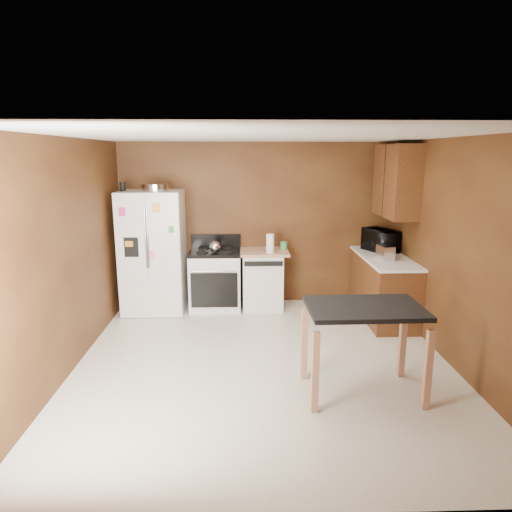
{
  "coord_description": "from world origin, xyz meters",
  "views": [
    {
      "loc": [
        -0.24,
        -4.79,
        2.32
      ],
      "look_at": [
        -0.06,
        0.85,
        1.05
      ],
      "focal_mm": 32.0,
      "sensor_mm": 36.0,
      "label": 1
    }
  ],
  "objects_px": {
    "microwave": "(380,241)",
    "gas_range": "(215,279)",
    "pen_cup": "(123,187)",
    "dishwasher": "(262,278)",
    "green_canister": "(284,245)",
    "kettle": "(215,247)",
    "paper_towel": "(270,243)",
    "island": "(364,321)",
    "refrigerator": "(153,252)",
    "toaster": "(385,253)",
    "roasting_pan": "(156,187)"
  },
  "relations": [
    {
      "from": "microwave",
      "to": "gas_range",
      "type": "distance_m",
      "value": 2.54
    },
    {
      "from": "pen_cup",
      "to": "refrigerator",
      "type": "xyz_separation_m",
      "value": [
        0.38,
        0.04,
        -0.96
      ]
    },
    {
      "from": "kettle",
      "to": "dishwasher",
      "type": "xyz_separation_m",
      "value": [
        0.71,
        0.17,
        -0.53
      ]
    },
    {
      "from": "paper_towel",
      "to": "island",
      "type": "relative_size",
      "value": 0.25
    },
    {
      "from": "toaster",
      "to": "refrigerator",
      "type": "relative_size",
      "value": 0.15
    },
    {
      "from": "green_canister",
      "to": "toaster",
      "type": "bearing_deg",
      "value": -30.04
    },
    {
      "from": "kettle",
      "to": "green_canister",
      "type": "xyz_separation_m",
      "value": [
        1.04,
        0.25,
        -0.04
      ]
    },
    {
      "from": "roasting_pan",
      "to": "green_canister",
      "type": "bearing_deg",
      "value": 4.24
    },
    {
      "from": "pen_cup",
      "to": "green_canister",
      "type": "height_order",
      "value": "pen_cup"
    },
    {
      "from": "dishwasher",
      "to": "microwave",
      "type": "bearing_deg",
      "value": -4.66
    },
    {
      "from": "paper_towel",
      "to": "green_canister",
      "type": "relative_size",
      "value": 2.28
    },
    {
      "from": "green_canister",
      "to": "dishwasher",
      "type": "distance_m",
      "value": 0.6
    },
    {
      "from": "green_canister",
      "to": "kettle",
      "type": "bearing_deg",
      "value": -166.55
    },
    {
      "from": "pen_cup",
      "to": "toaster",
      "type": "bearing_deg",
      "value": -8.73
    },
    {
      "from": "pen_cup",
      "to": "microwave",
      "type": "height_order",
      "value": "pen_cup"
    },
    {
      "from": "roasting_pan",
      "to": "island",
      "type": "height_order",
      "value": "roasting_pan"
    },
    {
      "from": "pen_cup",
      "to": "island",
      "type": "xyz_separation_m",
      "value": [
        2.86,
        -2.52,
        -1.11
      ]
    },
    {
      "from": "roasting_pan",
      "to": "toaster",
      "type": "xyz_separation_m",
      "value": [
        3.21,
        -0.63,
        -0.85
      ]
    },
    {
      "from": "pen_cup",
      "to": "green_canister",
      "type": "relative_size",
      "value": 1.06
    },
    {
      "from": "roasting_pan",
      "to": "island",
      "type": "relative_size",
      "value": 0.35
    },
    {
      "from": "roasting_pan",
      "to": "refrigerator",
      "type": "height_order",
      "value": "roasting_pan"
    },
    {
      "from": "toaster",
      "to": "gas_range",
      "type": "distance_m",
      "value": 2.53
    },
    {
      "from": "refrigerator",
      "to": "roasting_pan",
      "type": "bearing_deg",
      "value": 19.81
    },
    {
      "from": "microwave",
      "to": "refrigerator",
      "type": "bearing_deg",
      "value": 64.26
    },
    {
      "from": "toaster",
      "to": "island",
      "type": "height_order",
      "value": "toaster"
    },
    {
      "from": "dishwasher",
      "to": "island",
      "type": "height_order",
      "value": "island"
    },
    {
      "from": "paper_towel",
      "to": "toaster",
      "type": "height_order",
      "value": "paper_towel"
    },
    {
      "from": "kettle",
      "to": "microwave",
      "type": "xyz_separation_m",
      "value": [
        2.46,
        0.02,
        0.06
      ]
    },
    {
      "from": "roasting_pan",
      "to": "paper_towel",
      "type": "relative_size",
      "value": 1.42
    },
    {
      "from": "microwave",
      "to": "dishwasher",
      "type": "relative_size",
      "value": 0.61
    },
    {
      "from": "paper_towel",
      "to": "island",
      "type": "bearing_deg",
      "value": -73.37
    },
    {
      "from": "pen_cup",
      "to": "toaster",
      "type": "distance_m",
      "value": 3.81
    },
    {
      "from": "pen_cup",
      "to": "paper_towel",
      "type": "xyz_separation_m",
      "value": [
        2.11,
        -0.02,
        -0.84
      ]
    },
    {
      "from": "refrigerator",
      "to": "dishwasher",
      "type": "bearing_deg",
      "value": 2.99
    },
    {
      "from": "kettle",
      "to": "microwave",
      "type": "bearing_deg",
      "value": 0.56
    },
    {
      "from": "green_canister",
      "to": "gas_range",
      "type": "distance_m",
      "value": 1.16
    },
    {
      "from": "roasting_pan",
      "to": "green_canister",
      "type": "xyz_separation_m",
      "value": [
        1.88,
        0.14,
        -0.9
      ]
    },
    {
      "from": "roasting_pan",
      "to": "dishwasher",
      "type": "xyz_separation_m",
      "value": [
        1.55,
        0.06,
        -1.4
      ]
    },
    {
      "from": "microwave",
      "to": "dishwasher",
      "type": "xyz_separation_m",
      "value": [
        -1.75,
        0.14,
        -0.6
      ]
    },
    {
      "from": "pen_cup",
      "to": "green_canister",
      "type": "distance_m",
      "value": 2.52
    },
    {
      "from": "kettle",
      "to": "refrigerator",
      "type": "xyz_separation_m",
      "value": [
        -0.92,
        0.08,
        -0.09
      ]
    },
    {
      "from": "microwave",
      "to": "pen_cup",
      "type": "bearing_deg",
      "value": 64.96
    },
    {
      "from": "pen_cup",
      "to": "microwave",
      "type": "bearing_deg",
      "value": -0.27
    },
    {
      "from": "refrigerator",
      "to": "island",
      "type": "bearing_deg",
      "value": -45.88
    },
    {
      "from": "refrigerator",
      "to": "island",
      "type": "height_order",
      "value": "refrigerator"
    },
    {
      "from": "kettle",
      "to": "green_canister",
      "type": "distance_m",
      "value": 1.07
    },
    {
      "from": "kettle",
      "to": "microwave",
      "type": "height_order",
      "value": "microwave"
    },
    {
      "from": "microwave",
      "to": "dishwasher",
      "type": "height_order",
      "value": "microwave"
    },
    {
      "from": "kettle",
      "to": "green_canister",
      "type": "bearing_deg",
      "value": 13.45
    },
    {
      "from": "paper_towel",
      "to": "gas_range",
      "type": "height_order",
      "value": "paper_towel"
    }
  ]
}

